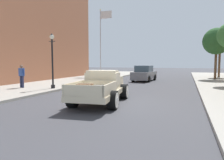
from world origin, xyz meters
TOP-DOWN VIEW (x-y plane):
  - ground_plane at (0.00, 0.00)m, footprint 140.00×140.00m
  - hotrod_truck_cream at (-0.21, -0.10)m, footprint 2.54×5.07m
  - car_background_grey at (-0.54, 12.35)m, footprint 2.12×4.42m
  - pedestrian_sidewalk_left at (-7.49, 2.24)m, footprint 0.53×0.22m
  - street_lamp_near at (-5.19, 2.75)m, footprint 0.50×0.32m
  - flagpole at (-7.52, 17.46)m, footprint 1.74×0.16m
  - street_tree_third at (6.69, 15.83)m, footprint 2.90×2.90m
  - street_tree_farthest at (7.52, 19.46)m, footprint 2.19×2.19m

SIDE VIEW (x-z plane):
  - ground_plane at x=0.00m, z-range 0.00..0.00m
  - hotrod_truck_cream at x=-0.21m, z-range -0.04..1.54m
  - car_background_grey at x=-0.54m, z-range -0.06..1.59m
  - pedestrian_sidewalk_left at x=-7.49m, z-range 0.26..1.91m
  - street_lamp_near at x=-5.19m, z-range 0.46..4.31m
  - street_tree_third at x=6.69m, z-range 1.48..7.08m
  - street_tree_farthest at x=7.52m, z-range 1.70..7.10m
  - flagpole at x=-7.52m, z-range 1.19..10.35m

